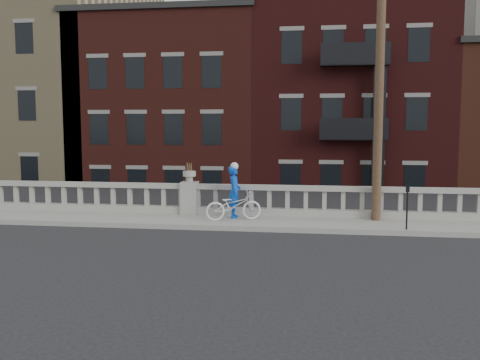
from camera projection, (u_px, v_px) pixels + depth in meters
The scene contains 9 objects.
ground at pixel (156, 243), 14.48m from camera, with size 120.00×120.00×0.00m, color black.
sidewalk at pixel (183, 221), 17.42m from camera, with size 32.00×2.20×0.15m, color gray.
balustrade at pixel (190, 199), 18.30m from camera, with size 28.00×0.34×1.03m.
planter_pedestal at pixel (190, 194), 18.28m from camera, with size 0.55×0.55×1.76m.
lower_level at pixel (263, 133), 36.81m from camera, with size 80.00×44.00×20.80m.
utility_pole at pixel (380, 59), 16.60m from camera, with size 1.60×0.28×10.00m.
parking_meter_d at pixel (407, 201), 15.51m from camera, with size 0.10×0.09×1.36m.
bicycle at pixel (233, 205), 17.06m from camera, with size 0.63×1.80×0.95m, color silver.
cyclist at pixel (234, 192), 17.51m from camera, with size 0.62×0.41×1.71m, color blue.
Camera 1 is at (4.30, -13.75, 3.21)m, focal length 40.00 mm.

